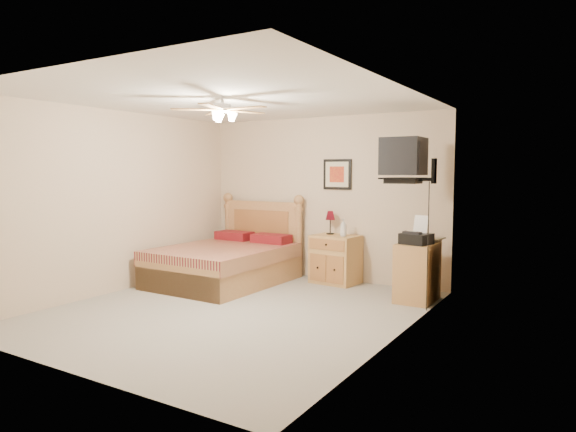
% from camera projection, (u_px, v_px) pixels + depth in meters
% --- Properties ---
extents(floor, '(4.50, 4.50, 0.00)m').
position_uv_depth(floor, '(235.00, 310.00, 6.16)').
color(floor, gray).
rests_on(floor, ground).
extents(ceiling, '(4.00, 4.50, 0.04)m').
position_uv_depth(ceiling, '(233.00, 99.00, 5.95)').
color(ceiling, white).
rests_on(ceiling, ground).
extents(wall_back, '(4.00, 0.04, 2.50)m').
position_uv_depth(wall_back, '(322.00, 198.00, 7.97)').
color(wall_back, beige).
rests_on(wall_back, ground).
extents(wall_front, '(4.00, 0.04, 2.50)m').
position_uv_depth(wall_front, '(64.00, 223.00, 4.14)').
color(wall_front, beige).
rests_on(wall_front, ground).
extents(wall_left, '(0.04, 4.50, 2.50)m').
position_uv_depth(wall_left, '(118.00, 202.00, 7.09)').
color(wall_left, beige).
rests_on(wall_left, ground).
extents(wall_right, '(0.04, 4.50, 2.50)m').
position_uv_depth(wall_right, '(397.00, 214.00, 5.02)').
color(wall_right, beige).
rests_on(wall_right, ground).
extents(bed, '(1.56, 2.04, 1.30)m').
position_uv_depth(bed, '(223.00, 240.00, 7.61)').
color(bed, '#A76C41').
rests_on(bed, ground).
extents(nightstand, '(0.71, 0.56, 0.72)m').
position_uv_depth(nightstand, '(336.00, 259.00, 7.65)').
color(nightstand, '#B18048').
rests_on(nightstand, ground).
extents(table_lamp, '(0.24, 0.24, 0.35)m').
position_uv_depth(table_lamp, '(330.00, 223.00, 7.75)').
color(table_lamp, '#520410').
rests_on(table_lamp, nightstand).
extents(lotion_bottle, '(0.13, 0.13, 0.26)m').
position_uv_depth(lotion_bottle, '(343.00, 228.00, 7.50)').
color(lotion_bottle, silver).
rests_on(lotion_bottle, nightstand).
extents(framed_picture, '(0.46, 0.04, 0.46)m').
position_uv_depth(framed_picture, '(337.00, 174.00, 7.78)').
color(framed_picture, black).
rests_on(framed_picture, wall_back).
extents(dresser, '(0.44, 0.64, 0.75)m').
position_uv_depth(dresser, '(417.00, 272.00, 6.58)').
color(dresser, '#B08543').
rests_on(dresser, ground).
extents(fax_machine, '(0.40, 0.42, 0.36)m').
position_uv_depth(fax_machine, '(416.00, 230.00, 6.45)').
color(fax_machine, black).
rests_on(fax_machine, dresser).
extents(magazine_lower, '(0.27, 0.31, 0.02)m').
position_uv_depth(magazine_lower, '(424.00, 240.00, 6.75)').
color(magazine_lower, beige).
rests_on(magazine_lower, dresser).
extents(magazine_upper, '(0.24, 0.32, 0.02)m').
position_uv_depth(magazine_upper, '(426.00, 238.00, 6.77)').
color(magazine_upper, gray).
rests_on(magazine_upper, magazine_lower).
extents(wall_tv, '(0.56, 0.46, 0.58)m').
position_uv_depth(wall_tv, '(415.00, 160.00, 6.24)').
color(wall_tv, black).
rests_on(wall_tv, wall_right).
extents(ceiling_fan, '(1.14, 1.14, 0.28)m').
position_uv_depth(ceiling_fan, '(222.00, 110.00, 5.79)').
color(ceiling_fan, white).
rests_on(ceiling_fan, ceiling).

